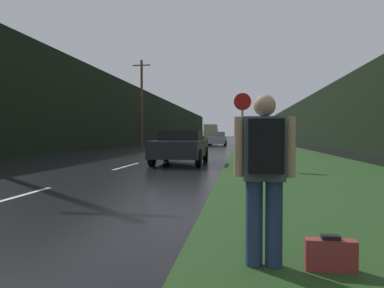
{
  "coord_description": "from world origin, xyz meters",
  "views": [
    {
      "loc": [
        4.41,
        0.14,
        1.24
      ],
      "look_at": [
        2.25,
        15.34,
        0.82
      ],
      "focal_mm": 32.0,
      "sensor_mm": 36.0,
      "label": 1
    }
  ],
  "objects_px": {
    "hitchhiker_with_backpack": "(265,169)",
    "car_oncoming": "(197,138)",
    "car_passing_near": "(181,147)",
    "delivery_truck": "(211,132)",
    "stop_sign": "(242,123)",
    "suitcase": "(330,256)",
    "car_passing_far": "(218,139)"
  },
  "relations": [
    {
      "from": "hitchhiker_with_backpack",
      "to": "car_oncoming",
      "type": "height_order",
      "value": "hitchhiker_with_backpack"
    },
    {
      "from": "car_passing_near",
      "to": "delivery_truck",
      "type": "height_order",
      "value": "delivery_truck"
    },
    {
      "from": "stop_sign",
      "to": "car_passing_near",
      "type": "distance_m",
      "value": 3.24
    },
    {
      "from": "suitcase",
      "to": "car_passing_near",
      "type": "distance_m",
      "value": 11.67
    },
    {
      "from": "car_passing_far",
      "to": "delivery_truck",
      "type": "distance_m",
      "value": 36.35
    },
    {
      "from": "hitchhiker_with_backpack",
      "to": "car_oncoming",
      "type": "xyz_separation_m",
      "value": [
        -6.52,
        46.22,
        -0.16
      ]
    },
    {
      "from": "suitcase",
      "to": "car_passing_far",
      "type": "height_order",
      "value": "car_passing_far"
    },
    {
      "from": "stop_sign",
      "to": "car_oncoming",
      "type": "bearing_deg",
      "value": 99.84
    },
    {
      "from": "stop_sign",
      "to": "suitcase",
      "type": "xyz_separation_m",
      "value": [
        0.73,
        -9.46,
        -1.51
      ]
    },
    {
      "from": "car_oncoming",
      "to": "delivery_truck",
      "type": "bearing_deg",
      "value": 90.0
    },
    {
      "from": "delivery_truck",
      "to": "hitchhiker_with_backpack",
      "type": "bearing_deg",
      "value": -84.77
    },
    {
      "from": "car_oncoming",
      "to": "delivery_truck",
      "type": "xyz_separation_m",
      "value": [
        -0.0,
        25.06,
        1.03
      ]
    },
    {
      "from": "suitcase",
      "to": "car_passing_near",
      "type": "height_order",
      "value": "car_passing_near"
    },
    {
      "from": "stop_sign",
      "to": "car_oncoming",
      "type": "distance_m",
      "value": 37.32
    },
    {
      "from": "delivery_truck",
      "to": "car_oncoming",
      "type": "bearing_deg",
      "value": -90.0
    },
    {
      "from": "hitchhiker_with_backpack",
      "to": "suitcase",
      "type": "xyz_separation_m",
      "value": [
        0.58,
        0.01,
        -0.77
      ]
    },
    {
      "from": "hitchhiker_with_backpack",
      "to": "car_passing_far",
      "type": "xyz_separation_m",
      "value": [
        -2.73,
        35.14,
        -0.16
      ]
    },
    {
      "from": "suitcase",
      "to": "car_passing_far",
      "type": "relative_size",
      "value": 0.1
    },
    {
      "from": "delivery_truck",
      "to": "suitcase",
      "type": "bearing_deg",
      "value": -84.31
    },
    {
      "from": "car_passing_near",
      "to": "car_oncoming",
      "type": "bearing_deg",
      "value": -83.82
    },
    {
      "from": "car_oncoming",
      "to": "hitchhiker_with_backpack",
      "type": "bearing_deg",
      "value": -81.97
    },
    {
      "from": "stop_sign",
      "to": "car_passing_near",
      "type": "bearing_deg",
      "value": 146.35
    },
    {
      "from": "suitcase",
      "to": "delivery_truck",
      "type": "relative_size",
      "value": 0.05
    },
    {
      "from": "hitchhiker_with_backpack",
      "to": "car_passing_near",
      "type": "bearing_deg",
      "value": 104.4
    },
    {
      "from": "stop_sign",
      "to": "delivery_truck",
      "type": "relative_size",
      "value": 0.31
    },
    {
      "from": "car_oncoming",
      "to": "suitcase",
      "type": "bearing_deg",
      "value": -81.26
    },
    {
      "from": "suitcase",
      "to": "car_oncoming",
      "type": "distance_m",
      "value": 46.76
    },
    {
      "from": "stop_sign",
      "to": "car_passing_far",
      "type": "height_order",
      "value": "stop_sign"
    },
    {
      "from": "stop_sign",
      "to": "car_passing_near",
      "type": "relative_size",
      "value": 0.67
    },
    {
      "from": "hitchhiker_with_backpack",
      "to": "stop_sign",
      "type": "bearing_deg",
      "value": 91.57
    },
    {
      "from": "hitchhiker_with_backpack",
      "to": "delivery_truck",
      "type": "relative_size",
      "value": 0.18
    },
    {
      "from": "stop_sign",
      "to": "delivery_truck",
      "type": "height_order",
      "value": "delivery_truck"
    }
  ]
}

